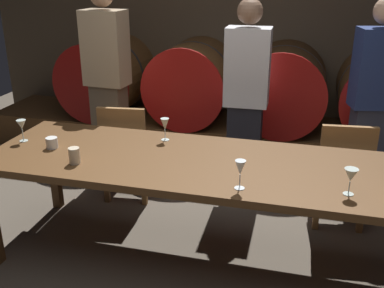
# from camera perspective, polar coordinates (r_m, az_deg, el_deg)

# --- Properties ---
(ground_plane) EXTENTS (8.09, 8.09, 0.00)m
(ground_plane) POSITION_cam_1_polar(r_m,az_deg,el_deg) (3.20, -1.80, -16.29)
(ground_plane) COLOR brown
(back_wall) EXTENTS (6.23, 0.24, 2.43)m
(back_wall) POSITION_cam_1_polar(r_m,az_deg,el_deg) (5.34, 6.85, 13.35)
(back_wall) COLOR brown
(back_wall) RESTS_ON ground
(barrel_shelf) EXTENTS (5.60, 0.90, 0.36)m
(barrel_shelf) POSITION_cam_1_polar(r_m,az_deg,el_deg) (5.07, 5.43, 0.84)
(barrel_shelf) COLOR brown
(barrel_shelf) RESTS_ON ground
(wine_barrel_far_left) EXTENTS (0.87, 0.94, 0.87)m
(wine_barrel_far_left) POSITION_cam_1_polar(r_m,az_deg,el_deg) (5.32, -10.50, 8.42)
(wine_barrel_far_left) COLOR brown
(wine_barrel_far_left) RESTS_ON barrel_shelf
(wine_barrel_center_left) EXTENTS (0.87, 0.94, 0.87)m
(wine_barrel_center_left) POSITION_cam_1_polar(r_m,az_deg,el_deg) (4.98, 0.14, 7.90)
(wine_barrel_center_left) COLOR brown
(wine_barrel_center_left) RESTS_ON barrel_shelf
(wine_barrel_center_right) EXTENTS (0.87, 0.94, 0.87)m
(wine_barrel_center_right) POSITION_cam_1_polar(r_m,az_deg,el_deg) (4.84, 11.50, 7.05)
(wine_barrel_center_right) COLOR #513319
(wine_barrel_center_right) RESTS_ON barrel_shelf
(wine_barrel_far_right) EXTENTS (0.87, 0.94, 0.87)m
(wine_barrel_far_right) POSITION_cam_1_polar(r_m,az_deg,el_deg) (4.89, 22.87, 5.92)
(wine_barrel_far_right) COLOR brown
(wine_barrel_far_right) RESTS_ON barrel_shelf
(dining_table) EXTENTS (2.97, 0.94, 0.76)m
(dining_table) POSITION_cam_1_polar(r_m,az_deg,el_deg) (3.01, 1.70, -3.21)
(dining_table) COLOR brown
(dining_table) RESTS_ON ground
(chair_left) EXTENTS (0.44, 0.44, 0.88)m
(chair_left) POSITION_cam_1_polar(r_m,az_deg,el_deg) (3.97, -8.26, -0.47)
(chair_left) COLOR olive
(chair_left) RESTS_ON ground
(chair_right) EXTENTS (0.44, 0.44, 0.88)m
(chair_right) POSITION_cam_1_polar(r_m,az_deg,el_deg) (3.71, 18.35, -3.03)
(chair_right) COLOR olive
(chair_right) RESTS_ON ground
(guest_left) EXTENTS (0.40, 0.27, 1.83)m
(guest_left) POSITION_cam_1_polar(r_m,az_deg,el_deg) (4.28, -10.55, 7.43)
(guest_left) COLOR brown
(guest_left) RESTS_ON ground
(guest_center) EXTENTS (0.39, 0.25, 1.72)m
(guest_center) POSITION_cam_1_polar(r_m,az_deg,el_deg) (4.04, 6.83, 5.93)
(guest_center) COLOR black
(guest_center) RESTS_ON ground
(guest_right) EXTENTS (0.42, 0.32, 1.74)m
(guest_right) POSITION_cam_1_polar(r_m,az_deg,el_deg) (4.09, 21.85, 4.86)
(guest_right) COLOR #33384C
(guest_right) RESTS_ON ground
(wine_glass_far_left) EXTENTS (0.07, 0.07, 0.16)m
(wine_glass_far_left) POSITION_cam_1_polar(r_m,az_deg,el_deg) (3.51, -20.65, 2.20)
(wine_glass_far_left) COLOR silver
(wine_glass_far_left) RESTS_ON dining_table
(wine_glass_left) EXTENTS (0.06, 0.06, 0.17)m
(wine_glass_left) POSITION_cam_1_polar(r_m,az_deg,el_deg) (3.31, -3.43, 2.42)
(wine_glass_left) COLOR silver
(wine_glass_left) RESTS_ON dining_table
(wine_glass_center_left) EXTENTS (0.06, 0.06, 0.18)m
(wine_glass_center_left) POSITION_cam_1_polar(r_m,az_deg,el_deg) (2.59, 6.09, -3.11)
(wine_glass_center_left) COLOR white
(wine_glass_center_left) RESTS_ON dining_table
(wine_glass_center_right) EXTENTS (0.08, 0.08, 0.16)m
(wine_glass_center_right) POSITION_cam_1_polar(r_m,az_deg,el_deg) (2.67, 19.35, -3.76)
(wine_glass_center_right) COLOR silver
(wine_glass_center_right) RESTS_ON dining_table
(cup_left) EXTENTS (0.08, 0.08, 0.08)m
(cup_left) POSITION_cam_1_polar(r_m,az_deg,el_deg) (3.34, -17.23, 0.15)
(cup_left) COLOR white
(cup_left) RESTS_ON dining_table
(cup_right) EXTENTS (0.07, 0.07, 0.11)m
(cup_right) POSITION_cam_1_polar(r_m,az_deg,el_deg) (3.03, -14.61, -1.44)
(cup_right) COLOR beige
(cup_right) RESTS_ON dining_table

